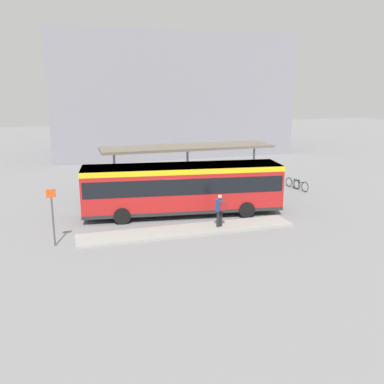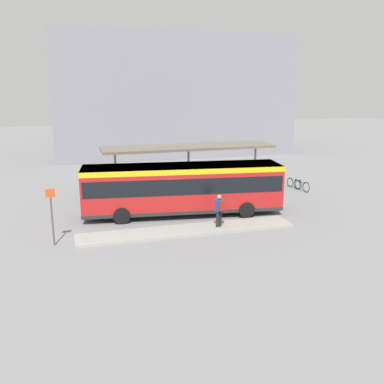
{
  "view_description": "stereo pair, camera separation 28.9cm",
  "coord_description": "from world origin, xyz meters",
  "px_view_note": "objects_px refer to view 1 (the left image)",
  "views": [
    {
      "loc": [
        -6.53,
        -23.51,
        7.58
      ],
      "look_at": [
        0.58,
        0.0,
        1.34
      ],
      "focal_mm": 40.0,
      "sensor_mm": 36.0,
      "label": 1
    },
    {
      "loc": [
        -6.25,
        -23.59,
        7.58
      ],
      "look_at": [
        0.58,
        0.0,
        1.34
      ],
      "focal_mm": 40.0,
      "sensor_mm": 36.0,
      "label": 2
    }
  ],
  "objects_px": {
    "bicycle_green": "(293,183)",
    "potted_planter_near_shelter": "(244,186)",
    "platform_sign": "(53,215)",
    "city_bus": "(183,186)",
    "bicycle_black": "(300,185)",
    "pedestrian_waiting": "(220,209)"
  },
  "relations": [
    {
      "from": "pedestrian_waiting",
      "to": "platform_sign",
      "type": "height_order",
      "value": "platform_sign"
    },
    {
      "from": "bicycle_green",
      "to": "platform_sign",
      "type": "xyz_separation_m",
      "value": [
        -16.94,
        -7.17,
        1.2
      ]
    },
    {
      "from": "potted_planter_near_shelter",
      "to": "platform_sign",
      "type": "xyz_separation_m",
      "value": [
        -12.64,
        -6.33,
        0.93
      ]
    },
    {
      "from": "potted_planter_near_shelter",
      "to": "city_bus",
      "type": "bearing_deg",
      "value": -149.14
    },
    {
      "from": "bicycle_black",
      "to": "bicycle_green",
      "type": "xyz_separation_m",
      "value": [
        -0.12,
        0.84,
        -0.02
      ]
    },
    {
      "from": "pedestrian_waiting",
      "to": "bicycle_black",
      "type": "height_order",
      "value": "pedestrian_waiting"
    },
    {
      "from": "city_bus",
      "to": "pedestrian_waiting",
      "type": "xyz_separation_m",
      "value": [
        1.21,
        -3.09,
        -0.62
      ]
    },
    {
      "from": "bicycle_green",
      "to": "potted_planter_near_shelter",
      "type": "distance_m",
      "value": 4.39
    },
    {
      "from": "bicycle_black",
      "to": "pedestrian_waiting",
      "type": "bearing_deg",
      "value": -62.63
    },
    {
      "from": "bicycle_green",
      "to": "bicycle_black",
      "type": "bearing_deg",
      "value": 179.12
    },
    {
      "from": "city_bus",
      "to": "pedestrian_waiting",
      "type": "distance_m",
      "value": 3.37
    },
    {
      "from": "city_bus",
      "to": "bicycle_black",
      "type": "distance_m",
      "value": 10.4
    },
    {
      "from": "city_bus",
      "to": "bicycle_black",
      "type": "relative_size",
      "value": 6.78
    },
    {
      "from": "bicycle_green",
      "to": "potted_planter_near_shelter",
      "type": "relative_size",
      "value": 1.37
    },
    {
      "from": "bicycle_black",
      "to": "bicycle_green",
      "type": "relative_size",
      "value": 1.05
    },
    {
      "from": "pedestrian_waiting",
      "to": "potted_planter_near_shelter",
      "type": "distance_m",
      "value": 7.57
    },
    {
      "from": "bicycle_black",
      "to": "potted_planter_near_shelter",
      "type": "relative_size",
      "value": 1.44
    },
    {
      "from": "pedestrian_waiting",
      "to": "bicycle_black",
      "type": "xyz_separation_m",
      "value": [
        8.59,
        6.3,
        -0.75
      ]
    },
    {
      "from": "bicycle_black",
      "to": "city_bus",
      "type": "bearing_deg",
      "value": -80.73
    },
    {
      "from": "platform_sign",
      "to": "bicycle_green",
      "type": "bearing_deg",
      "value": 22.95
    },
    {
      "from": "city_bus",
      "to": "bicycle_green",
      "type": "xyz_separation_m",
      "value": [
        9.67,
        4.05,
        -1.39
      ]
    },
    {
      "from": "potted_planter_near_shelter",
      "to": "platform_sign",
      "type": "relative_size",
      "value": 0.43
    }
  ]
}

